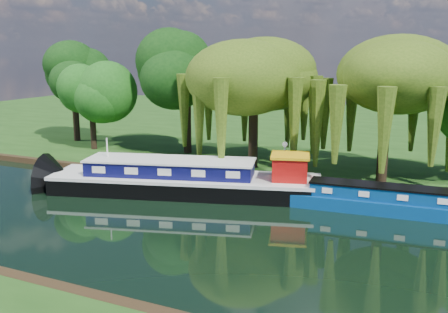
% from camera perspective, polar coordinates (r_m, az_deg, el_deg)
% --- Properties ---
extents(ground, '(120.00, 120.00, 0.00)m').
position_cam_1_polar(ground, '(25.43, -1.69, -8.80)').
color(ground, black).
extents(far_bank, '(120.00, 52.00, 0.45)m').
position_cam_1_polar(far_bank, '(56.95, 13.75, 2.82)').
color(far_bank, '#1A3E10').
rests_on(far_bank, ground).
extents(dutch_barge, '(17.65, 8.48, 3.64)m').
position_cam_1_polar(dutch_barge, '(32.08, -4.24, -2.68)').
color(dutch_barge, black).
rests_on(dutch_barge, ground).
extents(narrowboat, '(11.81, 2.87, 1.70)m').
position_cam_1_polar(narrowboat, '(29.86, 17.72, -4.96)').
color(narrowboat, navy).
rests_on(narrowboat, ground).
extents(red_dinghy, '(3.24, 2.56, 0.60)m').
position_cam_1_polar(red_dinghy, '(35.06, -12.72, -3.20)').
color(red_dinghy, '#9B0D0B').
rests_on(red_dinghy, ground).
extents(willow_left, '(7.54, 7.54, 9.04)m').
position_cam_1_polar(willow_left, '(36.62, 3.43, 8.86)').
color(willow_left, black).
rests_on(willow_left, far_bank).
extents(willow_right, '(7.16, 7.16, 8.73)m').
position_cam_1_polar(willow_right, '(33.88, 18.17, 7.69)').
color(willow_right, black).
rests_on(willow_right, far_bank).
extents(tree_far_left, '(4.60, 4.60, 7.41)m').
position_cam_1_polar(tree_far_left, '(45.18, -14.95, 7.20)').
color(tree_far_left, black).
rests_on(tree_far_left, far_bank).
extents(tree_far_back, '(5.07, 5.07, 8.53)m').
position_cam_1_polar(tree_far_back, '(49.89, -16.82, 8.53)').
color(tree_far_back, black).
rests_on(tree_far_back, far_bank).
extents(tree_far_mid, '(5.80, 5.80, 9.49)m').
position_cam_1_polar(tree_far_mid, '(42.04, -4.30, 9.22)').
color(tree_far_mid, black).
rests_on(tree_far_mid, far_bank).
extents(lamppost, '(0.36, 0.36, 2.56)m').
position_cam_1_polar(lamppost, '(33.98, 6.96, 0.72)').
color(lamppost, silver).
rests_on(lamppost, far_bank).
extents(mooring_posts, '(19.16, 0.16, 1.00)m').
position_cam_1_polar(mooring_posts, '(32.69, 4.09, -2.31)').
color(mooring_posts, silver).
rests_on(mooring_posts, far_bank).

